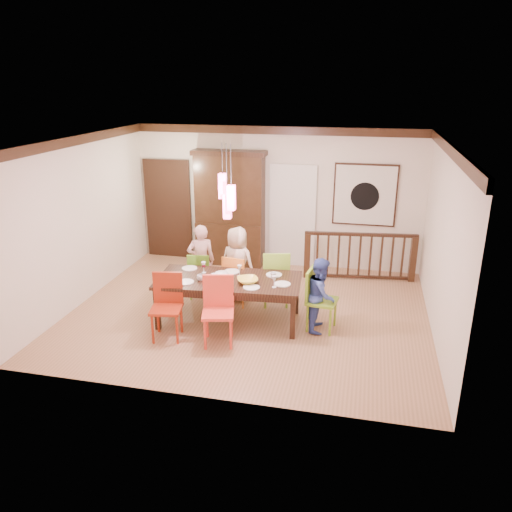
% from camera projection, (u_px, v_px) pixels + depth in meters
% --- Properties ---
extents(floor, '(6.00, 6.00, 0.00)m').
position_uv_depth(floor, '(249.00, 312.00, 8.59)').
color(floor, '#9D704C').
rests_on(floor, ground).
extents(ceiling, '(6.00, 6.00, 0.00)m').
position_uv_depth(ceiling, '(248.00, 140.00, 7.61)').
color(ceiling, white).
rests_on(ceiling, wall_back).
extents(wall_back, '(6.00, 0.00, 6.00)m').
position_uv_depth(wall_back, '(276.00, 198.00, 10.40)').
color(wall_back, beige).
rests_on(wall_back, floor).
extents(wall_left, '(0.00, 5.00, 5.00)m').
position_uv_depth(wall_left, '(82.00, 220.00, 8.72)').
color(wall_left, beige).
rests_on(wall_left, floor).
extents(wall_right, '(0.00, 5.00, 5.00)m').
position_uv_depth(wall_right, '(443.00, 244.00, 7.48)').
color(wall_right, beige).
rests_on(wall_right, floor).
extents(crown_molding, '(6.00, 5.00, 0.16)m').
position_uv_depth(crown_molding, '(248.00, 146.00, 7.64)').
color(crown_molding, black).
rests_on(crown_molding, wall_back).
extents(panel_door, '(1.04, 0.07, 2.24)m').
position_uv_depth(panel_door, '(169.00, 211.00, 10.98)').
color(panel_door, black).
rests_on(panel_door, wall_back).
extents(white_doorway, '(0.97, 0.05, 2.22)m').
position_uv_depth(white_doorway, '(292.00, 218.00, 10.43)').
color(white_doorway, silver).
rests_on(white_doorway, wall_back).
extents(painting, '(1.25, 0.06, 1.25)m').
position_uv_depth(painting, '(365.00, 195.00, 9.94)').
color(painting, black).
rests_on(painting, wall_back).
extents(pendant_cluster, '(0.27, 0.21, 1.14)m').
position_uv_depth(pendant_cluster, '(227.00, 196.00, 7.57)').
color(pendant_cluster, '#FF4C85').
rests_on(pendant_cluster, ceiling).
extents(dining_table, '(2.39, 1.23, 0.75)m').
position_uv_depth(dining_table, '(229.00, 283.00, 8.05)').
color(dining_table, black).
rests_on(dining_table, floor).
extents(chair_far_left, '(0.44, 0.44, 0.87)m').
position_uv_depth(chair_far_left, '(200.00, 271.00, 9.03)').
color(chair_far_left, '#60A224').
rests_on(chair_far_left, floor).
extents(chair_far_mid, '(0.47, 0.47, 0.92)m').
position_uv_depth(chair_far_mid, '(237.00, 276.00, 8.75)').
color(chair_far_mid, orange).
rests_on(chair_far_mid, floor).
extents(chair_far_right, '(0.56, 0.56, 1.02)m').
position_uv_depth(chair_far_right, '(276.00, 273.00, 8.71)').
color(chair_far_right, '#80B431').
rests_on(chair_far_right, floor).
extents(chair_near_left, '(0.53, 0.53, 1.01)m').
position_uv_depth(chair_near_left, '(166.00, 304.00, 7.54)').
color(chair_near_left, '#9A2810').
rests_on(chair_near_left, floor).
extents(chair_near_mid, '(0.56, 0.56, 1.03)m').
position_uv_depth(chair_near_mid, '(218.00, 308.00, 7.39)').
color(chair_near_mid, '#E23F2D').
rests_on(chair_near_mid, floor).
extents(chair_end_right, '(0.51, 0.51, 1.00)m').
position_uv_depth(chair_end_right, '(322.00, 296.00, 7.82)').
color(chair_end_right, '#7AAA23').
rests_on(chair_end_right, floor).
extents(china_hutch, '(1.53, 0.46, 2.42)m').
position_uv_depth(china_hutch, '(230.00, 208.00, 10.49)').
color(china_hutch, black).
rests_on(china_hutch, floor).
extents(balustrade, '(2.20, 0.34, 0.96)m').
position_uv_depth(balustrade, '(360.00, 255.00, 9.84)').
color(balustrade, black).
rests_on(balustrade, floor).
extents(person_far_left, '(0.59, 0.50, 1.36)m').
position_uv_depth(person_far_left, '(201.00, 261.00, 9.00)').
color(person_far_left, '#FDC0C1').
rests_on(person_far_left, floor).
extents(person_far_mid, '(0.74, 0.57, 1.35)m').
position_uv_depth(person_far_mid, '(237.00, 264.00, 8.90)').
color(person_far_mid, beige).
rests_on(person_far_mid, floor).
extents(person_end_right, '(0.46, 0.58, 1.19)m').
position_uv_depth(person_end_right, '(321.00, 294.00, 7.82)').
color(person_end_right, '#3D54AD').
rests_on(person_end_right, floor).
extents(serving_bowl, '(0.43, 0.43, 0.08)m').
position_uv_depth(serving_bowl, '(248.00, 280.00, 7.86)').
color(serving_bowl, yellow).
rests_on(serving_bowl, dining_table).
extents(small_bowl, '(0.26, 0.26, 0.07)m').
position_uv_depth(small_bowl, '(222.00, 275.00, 8.11)').
color(small_bowl, white).
rests_on(small_bowl, dining_table).
extents(cup_left, '(0.16, 0.16, 0.10)m').
position_uv_depth(cup_left, '(201.00, 278.00, 7.95)').
color(cup_left, silver).
rests_on(cup_left, dining_table).
extents(cup_right, '(0.11, 0.11, 0.10)m').
position_uv_depth(cup_right, '(273.00, 275.00, 8.03)').
color(cup_right, silver).
rests_on(cup_right, dining_table).
extents(plate_far_left, '(0.26, 0.26, 0.01)m').
position_uv_depth(plate_far_left, '(190.00, 268.00, 8.45)').
color(plate_far_left, white).
rests_on(plate_far_left, dining_table).
extents(plate_far_mid, '(0.26, 0.26, 0.01)m').
position_uv_depth(plate_far_mid, '(232.00, 272.00, 8.31)').
color(plate_far_mid, white).
rests_on(plate_far_mid, dining_table).
extents(plate_far_right, '(0.26, 0.26, 0.01)m').
position_uv_depth(plate_far_right, '(274.00, 275.00, 8.17)').
color(plate_far_right, white).
rests_on(plate_far_right, dining_table).
extents(plate_near_left, '(0.26, 0.26, 0.01)m').
position_uv_depth(plate_near_left, '(186.00, 282.00, 7.88)').
color(plate_near_left, white).
rests_on(plate_near_left, dining_table).
extents(plate_near_mid, '(0.26, 0.26, 0.01)m').
position_uv_depth(plate_near_mid, '(251.00, 287.00, 7.68)').
color(plate_near_mid, white).
rests_on(plate_near_mid, dining_table).
extents(plate_end_right, '(0.26, 0.26, 0.01)m').
position_uv_depth(plate_end_right, '(282.00, 284.00, 7.80)').
color(plate_end_right, white).
rests_on(plate_end_right, dining_table).
extents(wine_glass_a, '(0.08, 0.08, 0.19)m').
position_uv_depth(wine_glass_a, '(204.00, 267.00, 8.25)').
color(wine_glass_a, '#590C19').
rests_on(wine_glass_a, dining_table).
extents(wine_glass_b, '(0.08, 0.08, 0.19)m').
position_uv_depth(wine_glass_b, '(240.00, 271.00, 8.10)').
color(wine_glass_b, silver).
rests_on(wine_glass_b, dining_table).
extents(wine_glass_c, '(0.08, 0.08, 0.19)m').
position_uv_depth(wine_glass_c, '(214.00, 279.00, 7.76)').
color(wine_glass_c, '#590C19').
rests_on(wine_glass_c, dining_table).
extents(wine_glass_d, '(0.08, 0.08, 0.19)m').
position_uv_depth(wine_glass_d, '(274.00, 282.00, 7.67)').
color(wine_glass_d, silver).
rests_on(wine_glass_d, dining_table).
extents(napkin, '(0.18, 0.14, 0.01)m').
position_uv_depth(napkin, '(215.00, 287.00, 7.71)').
color(napkin, '#D83359').
rests_on(napkin, dining_table).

